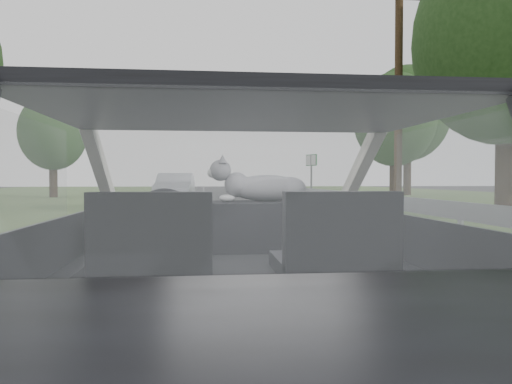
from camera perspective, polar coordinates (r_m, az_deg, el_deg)
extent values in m
cube|color=black|center=(2.50, -1.74, -8.11)|extent=(1.80, 4.00, 1.45)
cube|color=black|center=(3.10, -2.65, -3.90)|extent=(1.58, 0.45, 0.30)
cube|color=black|center=(2.19, -11.68, -5.41)|extent=(0.50, 0.72, 0.42)
cube|color=black|center=(2.26, 9.05, -5.18)|extent=(0.50, 0.72, 0.42)
torus|color=black|center=(2.80, -10.47, -3.07)|extent=(0.36, 0.36, 0.04)
ellipsoid|color=#9B9B9B|center=(3.15, 1.25, 0.65)|extent=(0.65, 0.21, 0.29)
cube|color=gray|center=(13.25, 13.60, -0.93)|extent=(0.05, 90.00, 0.32)
imported|color=silver|center=(21.64, -9.22, 0.33)|extent=(1.82, 4.27, 1.38)
cube|color=#1C632C|center=(24.78, 6.34, 1.59)|extent=(0.42, 0.91, 2.33)
cylinder|color=#53391F|center=(16.55, 15.98, 10.64)|extent=(0.26, 0.26, 7.55)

